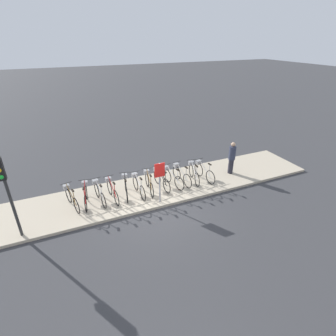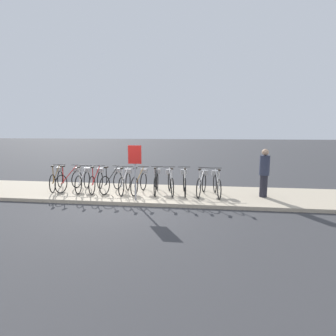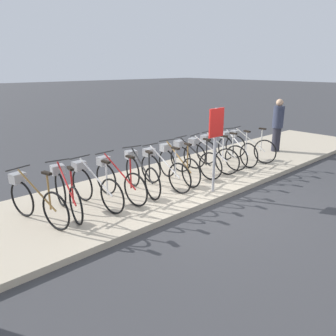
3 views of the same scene
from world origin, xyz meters
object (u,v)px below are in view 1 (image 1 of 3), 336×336
Objects in this scene: parked_bicycle_1 at (86,194)px; parked_bicycle_4 at (126,186)px; parked_bicycle_2 at (99,192)px; parked_bicycle_9 at (181,174)px; parked_bicycle_0 at (71,197)px; parked_bicycle_8 at (172,177)px; parked_bicycle_11 at (203,171)px; pedestrian at (232,157)px; parked_bicycle_6 at (149,182)px; parked_bicycle_7 at (161,179)px; parked_bicycle_3 at (112,190)px; sign_post at (160,176)px; parked_bicycle_5 at (138,185)px; parked_bicycle_10 at (194,172)px; traffic_light at (4,182)px.

parked_bicycle_4 is (1.71, -0.04, 0.00)m from parked_bicycle_1.
parked_bicycle_2 and parked_bicycle_9 have the same top height.
parked_bicycle_8 is (4.50, -0.06, 0.00)m from parked_bicycle_0.
pedestrian is at bearing -0.35° from parked_bicycle_11.
parked_bicycle_2 is at bearing -3.32° from parked_bicycle_0.
parked_bicycle_6 is (3.35, -0.08, 0.00)m from parked_bicycle_0.
parked_bicycle_1 and parked_bicycle_7 have the same top height.
parked_bicycle_11 is (4.50, -0.06, 0.00)m from parked_bicycle_3.
parked_bicycle_2 is at bearing 178.41° from parked_bicycle_3.
parked_bicycle_9 is (3.88, 0.06, 0.00)m from parked_bicycle_2.
pedestrian is 0.92× the size of sign_post.
parked_bicycle_5 is (1.69, -0.10, 0.00)m from parked_bicycle_2.
parked_bicycle_5 is 1.00× the size of parked_bicycle_9.
sign_post reaches higher than parked_bicycle_11.
parked_bicycle_1 is 1.01× the size of parked_bicycle_10.
sign_post is (5.30, 0.06, -0.99)m from traffic_light.
parked_bicycle_1 is 0.55m from parked_bicycle_2.
pedestrian is at bearing -0.64° from parked_bicycle_3.
parked_bicycle_6 is (1.06, -0.03, 0.00)m from parked_bicycle_4.
pedestrian reaches higher than parked_bicycle_3.
parked_bicycle_6 is at bearing -175.08° from parked_bicycle_7.
traffic_light is 1.69× the size of sign_post.
parked_bicycle_10 is 0.96× the size of pedestrian.
parked_bicycle_3 and parked_bicycle_6 have the same top height.
parked_bicycle_5 is 1.43m from sign_post.
pedestrian reaches higher than parked_bicycle_9.
parked_bicycle_1 and parked_bicycle_6 have the same top height.
parked_bicycle_3 is 3.34m from parked_bicycle_9.
parked_bicycle_0 is at bearing 179.16° from parked_bicycle_10.
parked_bicycle_1 is at bearing -1.17° from parked_bicycle_0.
parked_bicycle_8 is (2.83, 0.02, 0.00)m from parked_bicycle_3.
traffic_light is (-5.20, -1.14, 1.80)m from parked_bicycle_6.
parked_bicycle_8 is 1.68m from parked_bicycle_11.
parked_bicycle_4 is at bearing 167.62° from parked_bicycle_5.
pedestrian reaches higher than parked_bicycle_11.
pedestrian is 0.54× the size of traffic_light.
parked_bicycle_5 is 1.02× the size of parked_bicycle_10.
parked_bicycle_2 is 5.05m from parked_bicycle_11.
parked_bicycle_9 is (3.34, 0.08, 0.00)m from parked_bicycle_3.
parked_bicycle_2 is 1.01× the size of parked_bicycle_4.
traffic_light is (-2.42, -1.21, 1.80)m from parked_bicycle_1.
parked_bicycle_10 is at bearing -0.56° from parked_bicycle_4.
parked_bicycle_7 is at bearing 175.86° from parked_bicycle_8.
parked_bicycle_6 is 1.36m from sign_post.
parked_bicycle_1 is 1.01× the size of parked_bicycle_4.
parked_bicycle_1 is at bearing 179.26° from parked_bicycle_8.
parked_bicycle_1 is 2.78m from parked_bicycle_6.
parked_bicycle_0 is at bearing 179.65° from parked_bicycle_7.
parked_bicycle_9 is 2.10m from sign_post.
parked_bicycle_10 is (2.30, -0.01, 0.00)m from parked_bicycle_6.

